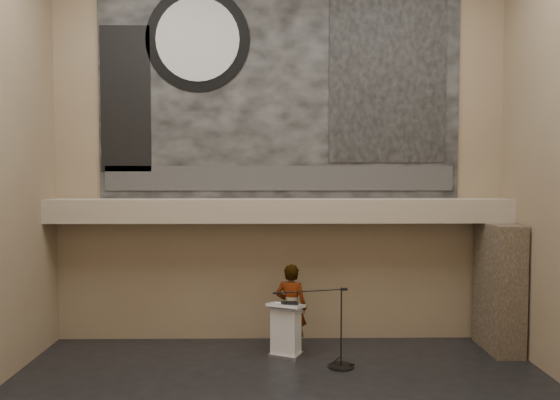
{
  "coord_description": "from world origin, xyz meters",
  "views": [
    {
      "loc": [
        -0.16,
        -8.24,
        3.8
      ],
      "look_at": [
        0.0,
        3.2,
        3.2
      ],
      "focal_mm": 35.0,
      "sensor_mm": 36.0,
      "label": 1
    }
  ],
  "objects": [
    {
      "name": "wall_front",
      "position": [
        0.0,
        -4.0,
        4.25
      ],
      "size": [
        10.0,
        0.02,
        8.5
      ],
      "primitive_type": "cube",
      "color": "#8A7157",
      "rests_on": "floor"
    },
    {
      "name": "sprinkler_left",
      "position": [
        -1.6,
        3.55,
        2.67
      ],
      "size": [
        0.04,
        0.04,
        0.06
      ],
      "primitive_type": "cylinder",
      "color": "#B2893D",
      "rests_on": "soffit"
    },
    {
      "name": "speaker_person",
      "position": [
        0.24,
        3.12,
        0.93
      ],
      "size": [
        0.78,
        0.62,
        1.85
      ],
      "primitive_type": "imported",
      "rotation": [
        0.0,
        0.0,
        2.84
      ],
      "color": "beige",
      "rests_on": "floor"
    },
    {
      "name": "mic_stand",
      "position": [
        1.12,
        2.15,
        0.25
      ],
      "size": [
        1.59,
        0.58,
        1.56
      ],
      "rotation": [
        0.0,
        0.0,
        0.23
      ],
      "color": "black",
      "rests_on": "floor"
    },
    {
      "name": "banner_brick_print",
      "position": [
        -3.4,
        3.93,
        5.4
      ],
      "size": [
        1.1,
        0.02,
        3.2
      ],
      "primitive_type": "cube",
      "color": "black",
      "rests_on": "banner"
    },
    {
      "name": "soffit",
      "position": [
        0.0,
        3.6,
        2.95
      ],
      "size": [
        10.0,
        0.8,
        0.5
      ],
      "primitive_type": "cube",
      "color": "tan",
      "rests_on": "wall_back"
    },
    {
      "name": "lectern",
      "position": [
        0.11,
        2.77,
        0.55
      ],
      "size": [
        0.83,
        0.73,
        1.13
      ],
      "rotation": [
        0.0,
        0.0,
        -0.42
      ],
      "color": "silver",
      "rests_on": "floor"
    },
    {
      "name": "banner_clock_rim",
      "position": [
        -1.8,
        3.93,
        6.7
      ],
      "size": [
        2.3,
        0.02,
        2.3
      ],
      "primitive_type": "cylinder",
      "rotation": [
        1.57,
        0.0,
        0.0
      ],
      "color": "black",
      "rests_on": "banner"
    },
    {
      "name": "papers",
      "position": [
        0.02,
        2.75,
        1.1
      ],
      "size": [
        0.27,
        0.34,
        0.0
      ],
      "primitive_type": "cube",
      "rotation": [
        0.0,
        0.0,
        0.18
      ],
      "color": "white",
      "rests_on": "lectern"
    },
    {
      "name": "banner",
      "position": [
        0.0,
        3.97,
        5.7
      ],
      "size": [
        8.0,
        0.05,
        5.0
      ],
      "primitive_type": "cube",
      "color": "black",
      "rests_on": "wall_back"
    },
    {
      "name": "banner_building_print",
      "position": [
        2.4,
        3.93,
        5.8
      ],
      "size": [
        2.6,
        0.02,
        3.6
      ],
      "primitive_type": "cube",
      "color": "black",
      "rests_on": "banner"
    },
    {
      "name": "binder",
      "position": [
        0.19,
        2.73,
        1.12
      ],
      "size": [
        0.35,
        0.3,
        0.04
      ],
      "primitive_type": "cube",
      "rotation": [
        0.0,
        0.0,
        0.15
      ],
      "color": "black",
      "rests_on": "lectern"
    },
    {
      "name": "sprinkler_right",
      "position": [
        1.9,
        3.55,
        2.67
      ],
      "size": [
        0.04,
        0.04,
        0.06
      ],
      "primitive_type": "cylinder",
      "color": "#B2893D",
      "rests_on": "soffit"
    },
    {
      "name": "banner_clock_face",
      "position": [
        -1.8,
        3.91,
        6.7
      ],
      "size": [
        1.84,
        0.02,
        1.84
      ],
      "primitive_type": "cylinder",
      "rotation": [
        1.57,
        0.0,
        0.0
      ],
      "color": "silver",
      "rests_on": "banner"
    },
    {
      "name": "banner_text_strip",
      "position": [
        0.0,
        3.93,
        3.65
      ],
      "size": [
        7.76,
        0.02,
        0.55
      ],
      "primitive_type": "cube",
      "color": "#303030",
      "rests_on": "banner"
    },
    {
      "name": "wall_back",
      "position": [
        0.0,
        4.0,
        4.25
      ],
      "size": [
        10.0,
        0.02,
        8.5
      ],
      "primitive_type": "cube",
      "color": "#8A7157",
      "rests_on": "floor"
    },
    {
      "name": "stone_pier",
      "position": [
        4.65,
        3.15,
        1.35
      ],
      "size": [
        0.6,
        1.4,
        2.7
      ],
      "primitive_type": "cube",
      "color": "#413428",
      "rests_on": "floor"
    }
  ]
}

